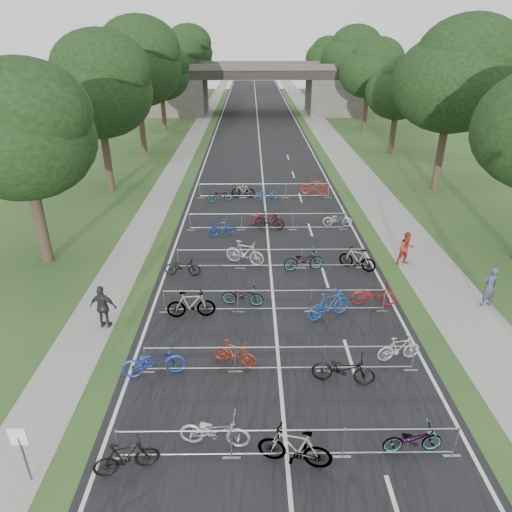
{
  "coord_description": "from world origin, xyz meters",
  "views": [
    {
      "loc": [
        -0.96,
        -5.31,
        10.57
      ],
      "look_at": [
        -0.74,
        14.17,
        1.1
      ],
      "focal_mm": 32.0,
      "sensor_mm": 36.0,
      "label": 1
    }
  ],
  "objects_px": {
    "pedestrian_a": "(489,287)",
    "park_sign": "(21,445)",
    "overpass_bridge": "(257,89)",
    "pedestrian_c": "(103,307)",
    "pedestrian_b": "(406,249)"
  },
  "relations": [
    {
      "from": "overpass_bridge",
      "to": "pedestrian_a",
      "type": "xyz_separation_m",
      "value": [
        9.16,
        -53.58,
        -2.6
      ]
    },
    {
      "from": "overpass_bridge",
      "to": "pedestrian_b",
      "type": "bearing_deg",
      "value": -82.12
    },
    {
      "from": "pedestrian_a",
      "to": "park_sign",
      "type": "bearing_deg",
      "value": 13.35
    },
    {
      "from": "pedestrian_a",
      "to": "pedestrian_c",
      "type": "height_order",
      "value": "pedestrian_a"
    },
    {
      "from": "overpass_bridge",
      "to": "pedestrian_c",
      "type": "xyz_separation_m",
      "value": [
        -6.8,
        -55.0,
        -2.62
      ]
    },
    {
      "from": "park_sign",
      "to": "pedestrian_c",
      "type": "bearing_deg",
      "value": 90.0
    },
    {
      "from": "overpass_bridge",
      "to": "pedestrian_a",
      "type": "height_order",
      "value": "overpass_bridge"
    },
    {
      "from": "pedestrian_c",
      "to": "overpass_bridge",
      "type": "bearing_deg",
      "value": -89.69
    },
    {
      "from": "park_sign",
      "to": "pedestrian_a",
      "type": "distance_m",
      "value": 18.05
    },
    {
      "from": "park_sign",
      "to": "pedestrian_a",
      "type": "relative_size",
      "value": 0.97
    },
    {
      "from": "park_sign",
      "to": "pedestrian_a",
      "type": "height_order",
      "value": "pedestrian_a"
    },
    {
      "from": "park_sign",
      "to": "pedestrian_c",
      "type": "distance_m",
      "value": 7.01
    },
    {
      "from": "pedestrian_b",
      "to": "pedestrian_c",
      "type": "distance_m",
      "value": 14.69
    },
    {
      "from": "park_sign",
      "to": "pedestrian_c",
      "type": "relative_size",
      "value": 0.99
    },
    {
      "from": "pedestrian_c",
      "to": "park_sign",
      "type": "bearing_deg",
      "value": 97.36
    }
  ]
}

